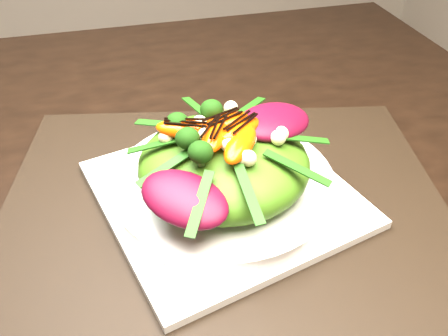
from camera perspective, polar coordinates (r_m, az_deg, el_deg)
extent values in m
cube|color=black|center=(0.75, -22.35, 0.27)|extent=(1.60, 0.90, 0.75)
cube|color=black|center=(0.60, 0.00, -3.62)|extent=(0.63, 0.52, 0.00)
cube|color=white|center=(0.60, 0.00, -3.07)|extent=(0.35, 0.35, 0.01)
cylinder|color=silver|center=(0.59, 0.00, -1.92)|extent=(0.34, 0.34, 0.02)
ellipsoid|color=#3E6613|center=(0.57, 0.00, 0.64)|extent=(0.25, 0.25, 0.07)
ellipsoid|color=#470718|center=(0.58, 6.06, 5.59)|extent=(0.12, 0.09, 0.02)
ellipsoid|color=#FF4004|center=(0.55, -1.86, 5.10)|extent=(0.07, 0.05, 0.02)
sphere|color=#113409|center=(0.55, -5.92, 5.10)|extent=(0.05, 0.05, 0.04)
sphere|color=beige|center=(0.53, 3.75, 3.02)|extent=(0.02, 0.02, 0.02)
cube|color=black|center=(0.55, -1.88, 5.97)|extent=(0.04, 0.02, 0.00)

